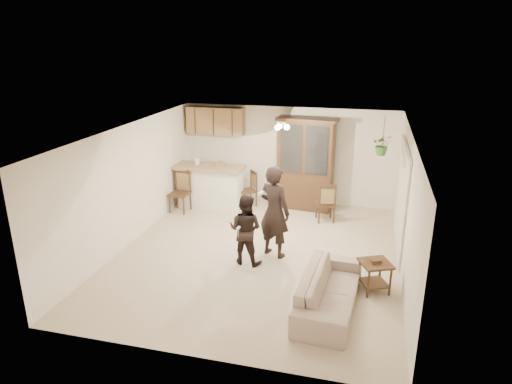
% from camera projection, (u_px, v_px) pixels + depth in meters
% --- Properties ---
extents(floor, '(6.50, 6.50, 0.00)m').
position_uv_depth(floor, '(258.00, 254.00, 9.22)').
color(floor, '#BDAB8F').
rests_on(floor, ground).
extents(ceiling, '(5.50, 6.50, 0.02)m').
position_uv_depth(ceiling, '(258.00, 132.00, 8.41)').
color(ceiling, silver).
rests_on(ceiling, wall_back).
extents(wall_back, '(5.50, 0.02, 2.50)m').
position_uv_depth(wall_back, '(288.00, 155.00, 11.79)').
color(wall_back, white).
rests_on(wall_back, ground).
extents(wall_front, '(5.50, 0.02, 2.50)m').
position_uv_depth(wall_front, '(196.00, 277.00, 5.84)').
color(wall_front, white).
rests_on(wall_front, ground).
extents(wall_left, '(0.02, 6.50, 2.50)m').
position_uv_depth(wall_left, '(130.00, 185.00, 9.46)').
color(wall_left, white).
rests_on(wall_left, ground).
extents(wall_right, '(0.02, 6.50, 2.50)m').
position_uv_depth(wall_right, '(406.00, 208.00, 8.17)').
color(wall_right, white).
rests_on(wall_right, ground).
extents(breakfast_bar, '(1.60, 0.55, 1.00)m').
position_uv_depth(breakfast_bar, '(210.00, 188.00, 11.64)').
color(breakfast_bar, white).
rests_on(breakfast_bar, floor).
extents(bar_top, '(1.75, 0.70, 0.08)m').
position_uv_depth(bar_top, '(209.00, 167.00, 11.47)').
color(bar_top, tan).
rests_on(bar_top, breakfast_bar).
extents(upper_cabinets, '(1.50, 0.34, 0.70)m').
position_uv_depth(upper_cabinets, '(216.00, 121.00, 11.80)').
color(upper_cabinets, brown).
rests_on(upper_cabinets, wall_back).
extents(vertical_blinds, '(0.06, 2.30, 2.10)m').
position_uv_depth(vertical_blinds, '(401.00, 199.00, 9.06)').
color(vertical_blinds, beige).
rests_on(vertical_blinds, wall_right).
extents(ceiling_fixture, '(0.36, 0.36, 0.20)m').
position_uv_depth(ceiling_fixture, '(281.00, 126.00, 9.50)').
color(ceiling_fixture, '#FFE3BF').
rests_on(ceiling_fixture, ceiling).
extents(hanging_plant, '(0.43, 0.37, 0.48)m').
position_uv_depth(hanging_plant, '(383.00, 145.00, 10.28)').
color(hanging_plant, '#2D6227').
rests_on(hanging_plant, ceiling).
extents(plant_cord, '(0.01, 0.01, 0.65)m').
position_uv_depth(plant_cord, '(384.00, 131.00, 10.18)').
color(plant_cord, black).
rests_on(plant_cord, ceiling).
extents(sofa, '(0.85, 1.92, 0.73)m').
position_uv_depth(sofa, '(329.00, 287.00, 7.29)').
color(sofa, beige).
rests_on(sofa, floor).
extents(adult, '(0.77, 0.65, 1.80)m').
position_uv_depth(adult, '(274.00, 213.00, 8.90)').
color(adult, black).
rests_on(adult, floor).
extents(child, '(0.72, 0.59, 1.35)m').
position_uv_depth(child, '(245.00, 230.00, 8.67)').
color(child, black).
rests_on(child, floor).
extents(china_hutch, '(1.52, 0.72, 2.31)m').
position_uv_depth(china_hutch, '(306.00, 165.00, 11.35)').
color(china_hutch, '#351C13').
rests_on(china_hutch, floor).
extents(side_table, '(0.65, 0.65, 0.60)m').
position_uv_depth(side_table, '(375.00, 276.00, 7.80)').
color(side_table, '#351C13').
rests_on(side_table, floor).
extents(chair_bar, '(0.49, 0.49, 1.04)m').
position_uv_depth(chair_bar, '(180.00, 200.00, 11.38)').
color(chair_bar, '#351C13').
rests_on(chair_bar, floor).
extents(chair_hutch_left, '(0.57, 0.57, 0.91)m').
position_uv_depth(chair_hutch_left, '(248.00, 196.00, 11.77)').
color(chair_hutch_left, '#351C13').
rests_on(chair_hutch_left, floor).
extents(chair_hutch_right, '(0.53, 0.53, 0.96)m').
position_uv_depth(chair_hutch_right, '(325.00, 210.00, 10.80)').
color(chair_hutch_right, '#351C13').
rests_on(chair_hutch_right, floor).
extents(controller_adult, '(0.11, 0.17, 0.05)m').
position_uv_depth(controller_adult, '(261.00, 193.00, 8.40)').
color(controller_adult, white).
rests_on(controller_adult, adult).
extents(controller_child, '(0.05, 0.12, 0.04)m').
position_uv_depth(controller_child, '(238.00, 228.00, 8.33)').
color(controller_child, white).
rests_on(controller_child, child).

